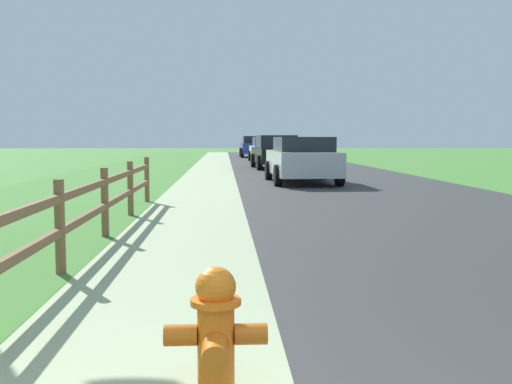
# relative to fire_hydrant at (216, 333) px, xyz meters

# --- Properties ---
(ground_plane) EXTENTS (120.00, 120.00, 0.00)m
(ground_plane) POSITION_rel_fire_hydrant_xyz_m (0.46, 23.15, -0.38)
(ground_plane) COLOR #468234
(road_asphalt) EXTENTS (7.00, 66.00, 0.01)m
(road_asphalt) POSITION_rel_fire_hydrant_xyz_m (3.96, 25.15, -0.37)
(road_asphalt) COLOR #353535
(road_asphalt) RESTS_ON ground
(curb_concrete) EXTENTS (6.00, 66.00, 0.01)m
(curb_concrete) POSITION_rel_fire_hydrant_xyz_m (-2.54, 25.15, -0.37)
(curb_concrete) COLOR #A6B68A
(curb_concrete) RESTS_ON ground
(grass_verge) EXTENTS (5.00, 66.00, 0.00)m
(grass_verge) POSITION_rel_fire_hydrant_xyz_m (-4.04, 25.15, -0.37)
(grass_verge) COLOR #468234
(grass_verge) RESTS_ON ground
(fire_hydrant) EXTENTS (0.58, 0.48, 0.75)m
(fire_hydrant) POSITION_rel_fire_hydrant_xyz_m (0.00, 0.00, 0.00)
(fire_hydrant) COLOR orange
(fire_hydrant) RESTS_ON ground
(rail_fence) EXTENTS (0.11, 12.38, 1.03)m
(rail_fence) POSITION_rel_fire_hydrant_xyz_m (-1.70, 4.42, 0.22)
(rail_fence) COLOR brown
(rail_fence) RESTS_ON ground
(parked_suv_silver) EXTENTS (2.19, 4.69, 1.49)m
(parked_suv_silver) POSITION_rel_fire_hydrant_xyz_m (2.59, 16.24, 0.39)
(parked_suv_silver) COLOR #B7BABF
(parked_suv_silver) RESTS_ON ground
(parked_car_black) EXTENTS (2.33, 4.67, 1.58)m
(parked_car_black) POSITION_rel_fire_hydrant_xyz_m (2.54, 25.40, 0.43)
(parked_car_black) COLOR black
(parked_car_black) RESTS_ON ground
(parked_car_white) EXTENTS (2.24, 4.47, 1.52)m
(parked_car_white) POSITION_rel_fire_hydrant_xyz_m (2.72, 33.58, 0.38)
(parked_car_white) COLOR white
(parked_car_white) RESTS_ON ground
(parked_car_blue) EXTENTS (2.19, 4.32, 1.59)m
(parked_car_blue) POSITION_rel_fire_hydrant_xyz_m (2.36, 42.33, 0.43)
(parked_car_blue) COLOR navy
(parked_car_blue) RESTS_ON ground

